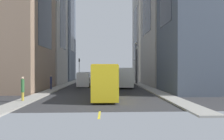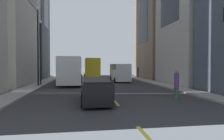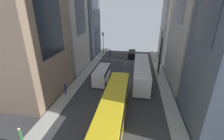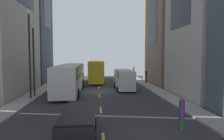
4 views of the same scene
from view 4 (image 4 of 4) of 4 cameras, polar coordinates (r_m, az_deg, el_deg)
ground_plane at (r=25.57m, az=-3.68°, el=-5.99°), size 40.49×40.49×0.00m
sidewalk_west at (r=26.49m, az=-19.86°, el=-5.70°), size 1.80×44.00×0.15m
sidewalk_east at (r=26.69m, az=12.36°, el=-5.49°), size 1.80×44.00×0.15m
lane_stripe_1 at (r=11.08m, az=-2.45°, el=-19.16°), size 0.16×2.00×0.01m
lane_stripe_2 at (r=16.77m, az=-3.21°, el=-11.16°), size 0.16×2.00×0.01m
lane_stripe_3 at (r=22.62m, az=-3.57°, el=-7.25°), size 0.16×2.00×0.01m
lane_stripe_4 at (r=28.53m, az=-3.77°, el=-4.96°), size 0.16×2.00×0.01m
lane_stripe_5 at (r=34.47m, az=-3.91°, el=-3.45°), size 0.16×2.00×0.01m
lane_stripe_6 at (r=40.43m, az=-4.00°, el=-2.39°), size 0.16×2.00×0.01m
lane_stripe_7 at (r=46.40m, az=-4.07°, el=-1.60°), size 0.16×2.00×0.01m
city_bus_white at (r=25.16m, az=-11.74°, el=-1.60°), size 2.80×12.56×3.35m
streetcar_yellow at (r=36.51m, az=-4.53°, el=0.28°), size 2.70×13.09×3.59m
delivery_van_white at (r=26.64m, az=3.44°, el=-2.30°), size 2.25×5.92×2.58m
car_black_0 at (r=11.05m, az=-9.46°, el=-14.34°), size 1.88×4.72×1.51m
pedestrian_crossing_near at (r=32.82m, az=9.66°, el=-1.64°), size 0.29×0.29×2.08m
pedestrian_crossing_mid at (r=42.06m, az=6.15°, el=-0.30°), size 0.30×0.30×2.26m
pedestrian_walking_far at (r=12.54m, az=19.15°, el=-11.42°), size 0.33×0.33×2.05m
streetlamp_near at (r=21.69m, az=-22.33°, el=6.22°), size 0.44×0.44×8.73m
streetlamp_far at (r=22.87m, az=-21.33°, el=4.54°), size 0.44×0.44×7.55m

